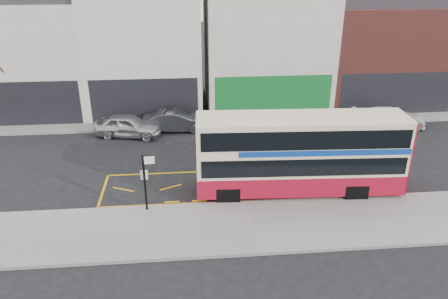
{
  "coord_description": "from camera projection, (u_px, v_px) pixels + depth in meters",
  "views": [
    {
      "loc": [
        -2.64,
        -18.15,
        11.02
      ],
      "look_at": [
        -0.82,
        2.0,
        1.84
      ],
      "focal_mm": 35.0,
      "sensor_mm": 36.0,
      "label": 1
    }
  ],
  "objects": [
    {
      "name": "road_markings",
      "position": [
        240.0,
        184.0,
        22.68
      ],
      "size": [
        14.0,
        3.4,
        0.01
      ],
      "primitive_type": null,
      "color": "orange",
      "rests_on": "ground"
    },
    {
      "name": "bus_stop_post",
      "position": [
        146.0,
        177.0,
        19.54
      ],
      "size": [
        0.7,
        0.14,
        2.78
      ],
      "rotation": [
        0.0,
        0.0,
        0.09
      ],
      "color": "black",
      "rests_on": "pavement"
    },
    {
      "name": "car_grey",
      "position": [
        176.0,
        121.0,
        29.2
      ],
      "size": [
        4.35,
        1.58,
        1.43
      ],
      "primitive_type": "imported",
      "rotation": [
        0.0,
        0.0,
        1.55
      ],
      "color": "#3A3C41",
      "rests_on": "ground"
    },
    {
      "name": "car_white",
      "position": [
        389.0,
        118.0,
        29.66
      ],
      "size": [
        4.97,
        2.19,
        1.42
      ],
      "primitive_type": "imported",
      "rotation": [
        0.0,
        0.0,
        1.61
      ],
      "color": "white",
      "rests_on": "ground"
    },
    {
      "name": "kerb",
      "position": [
        245.0,
        203.0,
        20.86
      ],
      "size": [
        40.0,
        0.15,
        0.15
      ],
      "primitive_type": "cube",
      "color": "gray",
      "rests_on": "ground"
    },
    {
      "name": "car_silver",
      "position": [
        128.0,
        126.0,
        28.32
      ],
      "size": [
        4.57,
        2.58,
        1.47
      ],
      "primitive_type": "imported",
      "rotation": [
        0.0,
        0.0,
        1.36
      ],
      "color": "#B2B1B6",
      "rests_on": "ground"
    },
    {
      "name": "ground",
      "position": [
        244.0,
        200.0,
        21.23
      ],
      "size": [
        120.0,
        120.0,
        0.0
      ],
      "primitive_type": "plane",
      "color": "black",
      "rests_on": "ground"
    },
    {
      "name": "terrace_green_shop",
      "position": [
        265.0,
        38.0,
        33.02
      ],
      "size": [
        9.0,
        8.01,
        11.3
      ],
      "color": "silver",
      "rests_on": "ground"
    },
    {
      "name": "street_tree_left",
      "position": [
        9.0,
        71.0,
        29.23
      ],
      "size": [
        2.53,
        2.53,
        5.46
      ],
      "color": "black",
      "rests_on": "ground"
    },
    {
      "name": "terrace_far_left",
      "position": [
        34.0,
        45.0,
        31.72
      ],
      "size": [
        8.0,
        8.01,
        10.8
      ],
      "color": "silver",
      "rests_on": "ground"
    },
    {
      "name": "street_tree_right",
      "position": [
        284.0,
        66.0,
        31.0
      ],
      "size": [
        2.48,
        2.48,
        5.35
      ],
      "color": "black",
      "rests_on": "ground"
    },
    {
      "name": "terrace_left",
      "position": [
        145.0,
        37.0,
        32.18
      ],
      "size": [
        8.0,
        8.01,
        11.8
      ],
      "color": "silver",
      "rests_on": "ground"
    },
    {
      "name": "far_pavement",
      "position": [
        224.0,
        120.0,
        31.18
      ],
      "size": [
        50.0,
        3.0,
        0.15
      ],
      "primitive_type": "cube",
      "color": "gray",
      "rests_on": "ground"
    },
    {
      "name": "terrace_right",
      "position": [
        379.0,
        43.0,
        33.96
      ],
      "size": [
        9.0,
        8.01,
        10.3
      ],
      "color": "brown",
      "rests_on": "ground"
    },
    {
      "name": "double_decker_bus",
      "position": [
        301.0,
        154.0,
        21.13
      ],
      "size": [
        10.13,
        2.76,
        4.01
      ],
      "rotation": [
        0.0,
        0.0,
        -0.04
      ],
      "color": "beige",
      "rests_on": "ground"
    },
    {
      "name": "pavement",
      "position": [
        251.0,
        226.0,
        19.12
      ],
      "size": [
        40.0,
        4.0,
        0.15
      ],
      "primitive_type": "cube",
      "color": "gray",
      "rests_on": "ground"
    }
  ]
}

